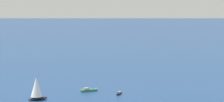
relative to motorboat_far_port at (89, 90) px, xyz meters
The scene contains 3 objects.
motorboat_far_port is the anchor object (origin of this frame).
motorboat_inshore 16.17m from the motorboat_far_port, 45.04° to the left, with size 5.49×4.23×1.62m.
sailboat_offshore 29.62m from the motorboat_far_port, 71.80° to the right, with size 5.89×9.62×12.03m.
Camera 1 is at (144.24, -50.79, 45.68)m, focal length 67.92 mm.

